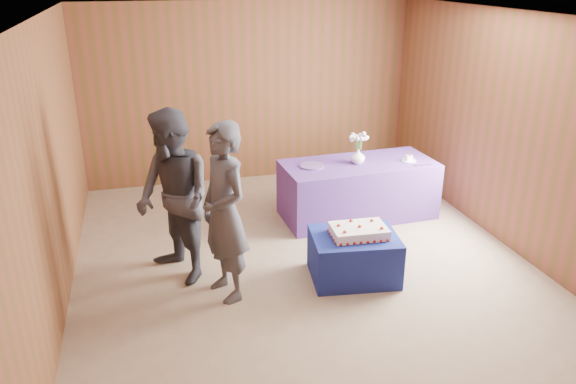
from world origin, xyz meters
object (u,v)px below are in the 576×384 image
object	(u,v)px
guest_left	(224,213)
guest_right	(174,198)
sheet_cake	(359,231)
cake_table	(354,256)
serving_table	(358,189)
vase	(358,156)

from	to	relation	value
guest_left	guest_right	distance (m)	0.65
sheet_cake	guest_right	world-z (taller)	guest_right
cake_table	sheet_cake	xyz separation A→B (m)	(0.04, -0.02, 0.30)
guest_left	serving_table	bearing A→B (deg)	107.93
cake_table	guest_right	bearing A→B (deg)	172.41
serving_table	guest_left	world-z (taller)	guest_left
serving_table	sheet_cake	distance (m)	1.66
cake_table	sheet_cake	bearing A→B (deg)	-16.27
sheet_cake	guest_right	size ratio (longest dim) A/B	0.34
serving_table	sheet_cake	bearing A→B (deg)	-114.01
cake_table	serving_table	distance (m)	1.65
cake_table	guest_right	distance (m)	1.99
vase	serving_table	bearing A→B (deg)	29.29
guest_left	guest_right	world-z (taller)	guest_right
sheet_cake	guest_left	size ratio (longest dim) A/B	0.34
sheet_cake	guest_left	distance (m)	1.45
serving_table	vase	distance (m)	0.47
sheet_cake	vase	distance (m)	1.65
cake_table	vase	distance (m)	1.73
vase	guest_right	world-z (taller)	guest_right
serving_table	guest_right	distance (m)	2.71
serving_table	guest_left	distance (m)	2.56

